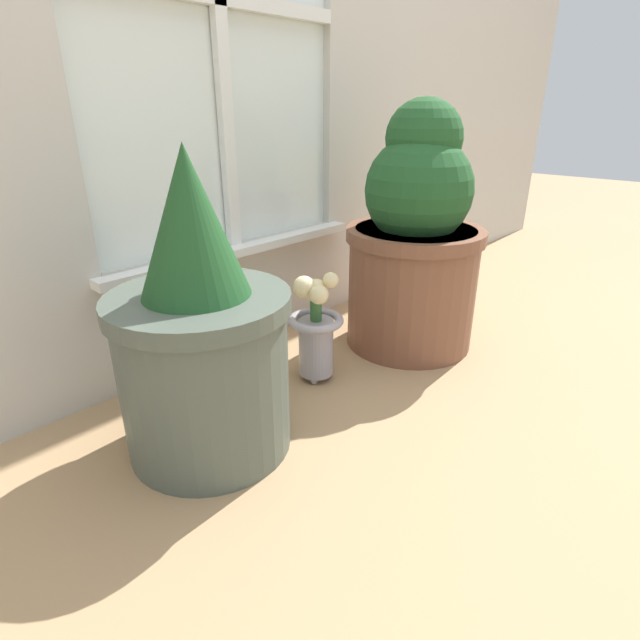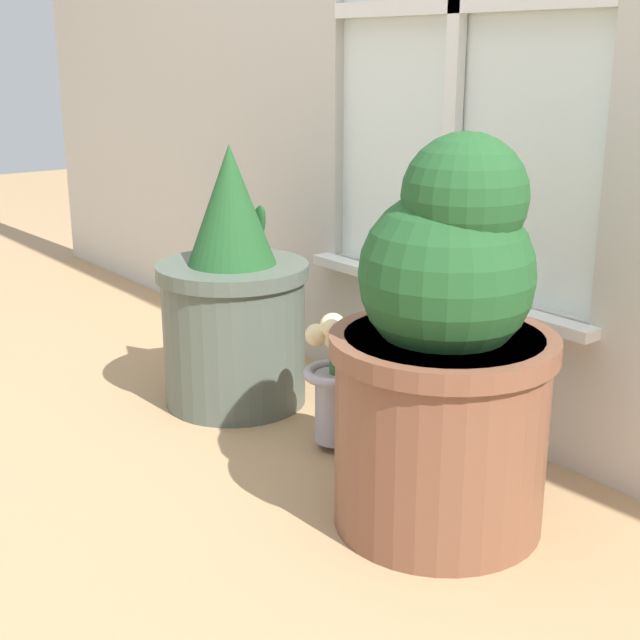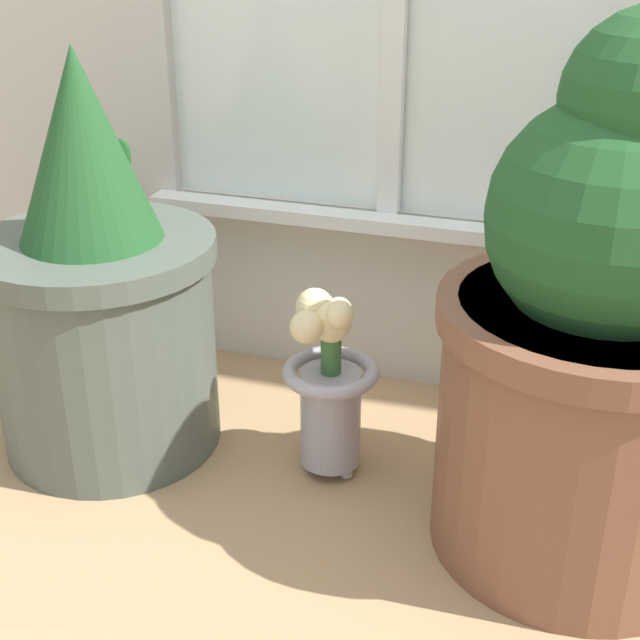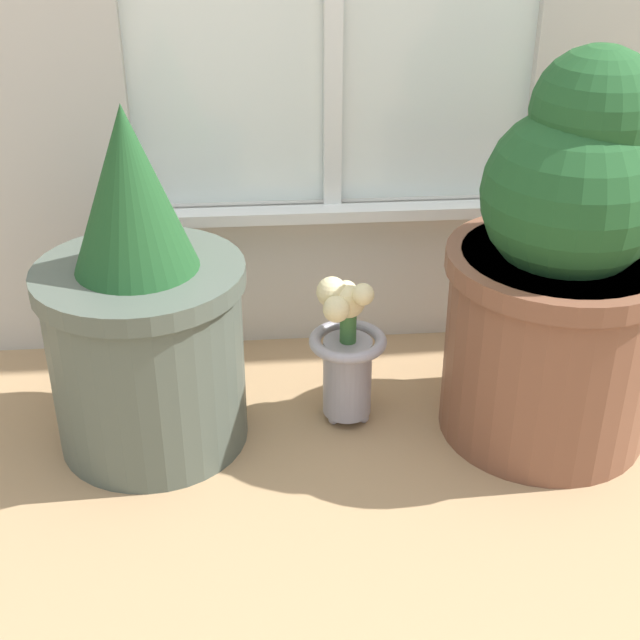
# 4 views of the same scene
# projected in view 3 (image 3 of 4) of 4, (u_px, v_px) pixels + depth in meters

# --- Properties ---
(ground_plane) EXTENTS (10.00, 10.00, 0.00)m
(ground_plane) POSITION_uv_depth(u_px,v_px,m) (281.00, 559.00, 1.22)
(ground_plane) COLOR tan
(potted_plant_left) EXTENTS (0.37, 0.37, 0.64)m
(potted_plant_left) POSITION_uv_depth(u_px,v_px,m) (100.00, 296.00, 1.38)
(potted_plant_left) COLOR #4C564C
(potted_plant_left) RESTS_ON ground_plane
(potted_plant_right) EXTENTS (0.41, 0.41, 0.72)m
(potted_plant_right) POSITION_uv_depth(u_px,v_px,m) (599.00, 333.00, 1.12)
(potted_plant_right) COLOR brown
(potted_plant_right) RESTS_ON ground_plane
(flower_vase) EXTENTS (0.15, 0.15, 0.31)m
(flower_vase) POSITION_uv_depth(u_px,v_px,m) (330.00, 383.00, 1.34)
(flower_vase) COLOR #99939E
(flower_vase) RESTS_ON ground_plane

